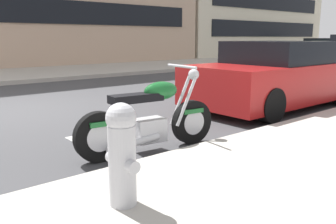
{
  "coord_description": "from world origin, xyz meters",
  "views": [
    {
      "loc": [
        -2.13,
        -7.39,
        1.46
      ],
      "look_at": [
        0.81,
        -3.86,
        0.49
      ],
      "focal_mm": 37.98,
      "sensor_mm": 36.0,
      "label": 1
    }
  ],
  "objects_px": {
    "parked_motorcycle": "(151,120)",
    "fire_hydrant": "(122,152)",
    "parked_car_far_down_curb": "(276,76)",
    "car_opposite_curb": "(326,50)"
  },
  "relations": [
    {
      "from": "car_opposite_curb",
      "to": "fire_hydrant",
      "type": "bearing_deg",
      "value": 26.85
    },
    {
      "from": "parked_motorcycle",
      "to": "car_opposite_curb",
      "type": "height_order",
      "value": "car_opposite_curb"
    },
    {
      "from": "car_opposite_curb",
      "to": "fire_hydrant",
      "type": "distance_m",
      "value": 21.84
    },
    {
      "from": "parked_car_far_down_curb",
      "to": "car_opposite_curb",
      "type": "distance_m",
      "value": 16.33
    },
    {
      "from": "car_opposite_curb",
      "to": "parked_motorcycle",
      "type": "bearing_deg",
      "value": 24.89
    },
    {
      "from": "parked_motorcycle",
      "to": "fire_hydrant",
      "type": "height_order",
      "value": "parked_motorcycle"
    },
    {
      "from": "parked_motorcycle",
      "to": "car_opposite_curb",
      "type": "xyz_separation_m",
      "value": [
        18.87,
        7.22,
        0.26
      ]
    },
    {
      "from": "parked_motorcycle",
      "to": "parked_car_far_down_curb",
      "type": "distance_m",
      "value": 3.96
    },
    {
      "from": "parked_motorcycle",
      "to": "fire_hydrant",
      "type": "xyz_separation_m",
      "value": [
        -1.24,
        -1.28,
        0.16
      ]
    },
    {
      "from": "parked_car_far_down_curb",
      "to": "fire_hydrant",
      "type": "relative_size",
      "value": 4.86
    }
  ]
}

